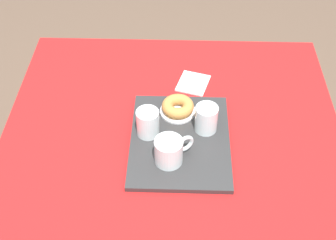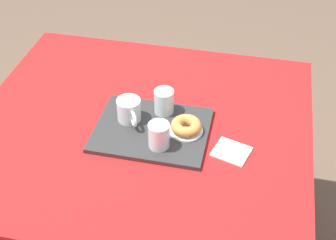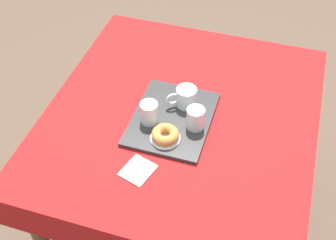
# 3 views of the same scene
# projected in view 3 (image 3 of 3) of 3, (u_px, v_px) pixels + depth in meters

# --- Properties ---
(ground_plane) EXTENTS (6.00, 6.00, 0.00)m
(ground_plane) POSITION_uv_depth(u_px,v_px,m) (178.00, 216.00, 2.41)
(ground_plane) COLOR brown
(dining_table) EXTENTS (1.22, 1.10, 0.77)m
(dining_table) POSITION_uv_depth(u_px,v_px,m) (181.00, 131.00, 1.94)
(dining_table) COLOR red
(dining_table) RESTS_ON ground
(serving_tray) EXTENTS (0.40, 0.31, 0.02)m
(serving_tray) POSITION_uv_depth(u_px,v_px,m) (172.00, 119.00, 1.82)
(serving_tray) COLOR #2D2D2D
(serving_tray) RESTS_ON dining_table
(tea_mug_left) EXTENTS (0.09, 0.12, 0.08)m
(tea_mug_left) POSITION_uv_depth(u_px,v_px,m) (186.00, 97.00, 1.84)
(tea_mug_left) COLOR silver
(tea_mug_left) RESTS_ON serving_tray
(water_glass_near) EXTENTS (0.07, 0.07, 0.09)m
(water_glass_near) POSITION_uv_depth(u_px,v_px,m) (195.00, 119.00, 1.75)
(water_glass_near) COLOR silver
(water_glass_near) RESTS_ON serving_tray
(water_glass_far) EXTENTS (0.07, 0.07, 0.09)m
(water_glass_far) POSITION_uv_depth(u_px,v_px,m) (149.00, 113.00, 1.77)
(water_glass_far) COLOR silver
(water_glass_far) RESTS_ON serving_tray
(donut_plate_left) EXTENTS (0.12, 0.12, 0.01)m
(donut_plate_left) POSITION_uv_depth(u_px,v_px,m) (165.00, 138.00, 1.73)
(donut_plate_left) COLOR white
(donut_plate_left) RESTS_ON serving_tray
(sugar_donut_left) EXTENTS (0.11, 0.11, 0.04)m
(sugar_donut_left) POSITION_uv_depth(u_px,v_px,m) (165.00, 134.00, 1.72)
(sugar_donut_left) COLOR #BC7F3D
(sugar_donut_left) RESTS_ON donut_plate_left
(paper_napkin) EXTENTS (0.14, 0.13, 0.01)m
(paper_napkin) POSITION_uv_depth(u_px,v_px,m) (138.00, 170.00, 1.65)
(paper_napkin) COLOR white
(paper_napkin) RESTS_ON dining_table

